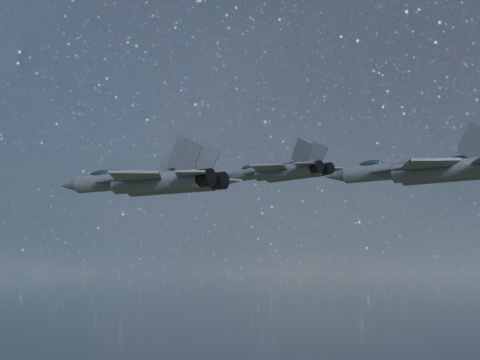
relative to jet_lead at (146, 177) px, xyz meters
The scene contains 4 objects.
jet_lead is the anchor object (origin of this frame).
jet_left 18.56m from the jet_lead, 21.33° to the left, with size 18.78×13.08×4.72m.
jet_right 34.11m from the jet_lead, 44.42° to the right, with size 17.78×12.39×4.47m.
jet_slot 40.15m from the jet_lead, ahead, with size 19.87×14.17×5.07m.
Camera 1 is at (44.20, -57.91, 131.38)m, focal length 50.00 mm.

